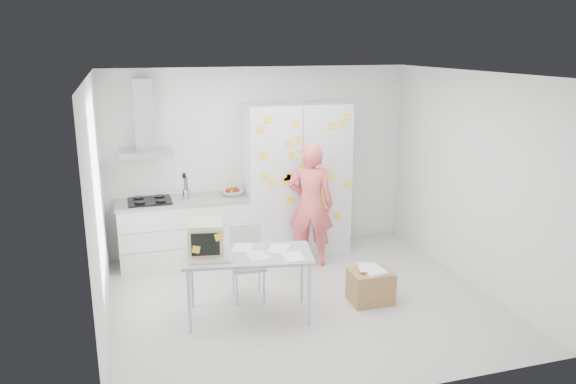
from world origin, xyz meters
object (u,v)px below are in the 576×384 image
object	(u,v)px
cardboard_box	(371,286)
person	(311,204)
desk	(221,246)
chair	(247,257)

from	to	relation	value
cardboard_box	person	bearing A→B (deg)	102.33
desk	cardboard_box	world-z (taller)	desk
person	desk	bearing A→B (deg)	63.18
desk	chair	distance (m)	0.68
desk	person	bearing A→B (deg)	50.09
chair	desk	bearing A→B (deg)	-126.93
person	desk	xyz separation A→B (m)	(-1.47, -1.23, -0.01)
desk	cardboard_box	xyz separation A→B (m)	(1.76, -0.14, -0.65)
person	cardboard_box	distance (m)	1.55
desk	chair	xyz separation A→B (m)	(0.38, 0.44, -0.35)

